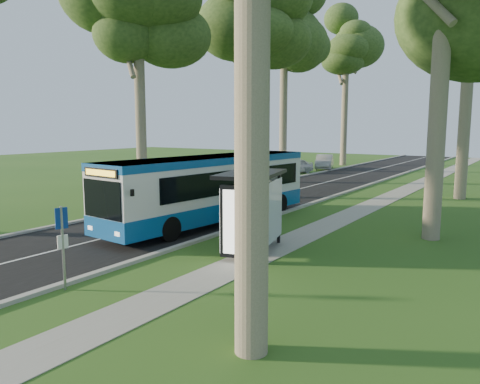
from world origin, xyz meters
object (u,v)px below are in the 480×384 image
Objects in this scene: litter_bin at (249,218)px; car_silver at (324,162)px; bus at (211,189)px; bus_stop_sign at (62,238)px; bus_shelter at (248,197)px; car_white at (294,166)px.

car_silver reaches higher than litter_bin.
bus_stop_sign is (1.98, -9.35, -0.14)m from bus.
bus_stop_sign is at bearing -96.21° from car_silver.
bus_shelter is at bearing 88.61° from bus_stop_sign.
bus is at bearing 122.09° from bus_stop_sign.
bus_shelter is at bearing -58.80° from litter_bin.
bus is 23.94m from car_white.
car_silver is (-8.75, 28.52, 0.22)m from litter_bin.
bus_shelter is 4.15m from litter_bin.
litter_bin is at bearing -46.81° from car_white.
car_silver is (0.78, 5.51, 0.06)m from car_white.
bus is at bearing -51.62° from car_white.
bus_stop_sign is 0.57× the size of car_white.
car_white is at bearing 112.50° from litter_bin.
bus_shelter is 0.80× the size of car_silver.
car_white is 0.89× the size of car_silver.
bus is 9.55m from bus_stop_sign.
bus is 2.52m from litter_bin.
bus_stop_sign is 6.27m from bus_shelter.
car_white is (-11.54, 26.33, -1.34)m from bus_shelter.
bus_stop_sign is at bearing -72.66° from bus.
litter_bin is (0.28, 9.12, -0.93)m from bus_stop_sign.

